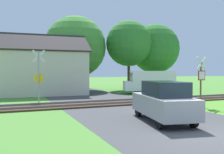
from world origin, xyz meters
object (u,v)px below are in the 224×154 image
at_px(tree_right, 129,44).
at_px(tree_center, 75,47).
at_px(mail_truck, 151,81).
at_px(tree_far, 155,49).
at_px(crossing_sign_far, 39,74).
at_px(parked_car, 163,101).
at_px(house, 42,71).
at_px(stop_sign_near, 201,78).

distance_m(tree_right, tree_center, 6.30).
distance_m(tree_right, mail_truck, 6.91).
bearing_deg(tree_far, crossing_sign_far, -146.80).
xyz_separation_m(tree_far, parked_car, (-11.08, -18.24, -4.20)).
xyz_separation_m(crossing_sign_far, tree_far, (15.50, 10.14, 3.08)).
distance_m(tree_center, mail_truck, 10.01).
bearing_deg(mail_truck, tree_center, 55.84).
bearing_deg(crossing_sign_far, parked_car, -47.30).
relative_size(crossing_sign_far, parked_car, 0.87).
distance_m(crossing_sign_far, parked_car, 9.29).
height_order(tree_far, parked_car, tree_far).
distance_m(house, tree_right, 10.94).
xyz_separation_m(tree_right, tree_center, (-6.00, 1.86, -0.45)).
bearing_deg(crossing_sign_far, stop_sign_near, -15.54).
bearing_deg(tree_far, tree_right, -168.25).
xyz_separation_m(crossing_sign_far, mail_truck, (11.05, 3.85, -0.78)).
height_order(tree_right, tree_center, tree_center).
bearing_deg(house, parked_car, -74.83).
bearing_deg(tree_center, house, -139.46).
relative_size(house, tree_right, 1.07).
xyz_separation_m(crossing_sign_far, tree_center, (5.35, 11.14, 3.03)).
bearing_deg(mail_truck, tree_right, 14.64).
height_order(crossing_sign_far, house, house).
xyz_separation_m(tree_right, tree_far, (4.15, 0.86, -0.40)).
xyz_separation_m(house, mail_truck, (9.97, -3.65, -0.95)).
xyz_separation_m(house, parked_car, (3.34, -15.59, -1.30)).
height_order(mail_truck, parked_car, mail_truck).
bearing_deg(tree_right, stop_sign_near, -98.64).
xyz_separation_m(tree_center, mail_truck, (5.70, -7.30, -3.81)).
relative_size(stop_sign_near, tree_far, 0.38).
bearing_deg(tree_right, tree_center, 162.78).
bearing_deg(parked_car, stop_sign_near, 42.33).
xyz_separation_m(tree_right, mail_truck, (-0.31, -5.44, -4.26)).
bearing_deg(crossing_sign_far, tree_far, 47.31).
distance_m(house, tree_center, 6.30).
bearing_deg(house, crossing_sign_far, -95.11).
distance_m(house, parked_car, 16.00).
bearing_deg(stop_sign_near, tree_center, -83.62).
bearing_deg(tree_right, parked_car, -111.76).
xyz_separation_m(tree_far, mail_truck, (-4.45, -6.30, -3.86)).
relative_size(crossing_sign_far, house, 0.42).
height_order(house, mail_truck, house).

